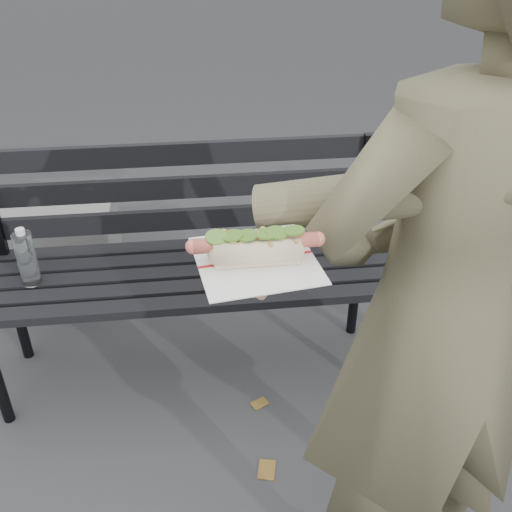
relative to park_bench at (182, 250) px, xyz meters
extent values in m
cylinder|color=black|center=(-0.66, 0.10, -0.30)|extent=(0.04, 0.04, 0.45)
cylinder|color=black|center=(0.68, -0.24, -0.30)|extent=(0.04, 0.04, 0.45)
cylinder|color=black|center=(0.68, 0.10, -0.30)|extent=(0.04, 0.04, 0.45)
cube|color=black|center=(0.01, -0.25, -0.06)|extent=(1.50, 0.07, 0.03)
cube|color=black|center=(0.01, -0.16, -0.06)|extent=(1.50, 0.07, 0.03)
cube|color=black|center=(0.01, -0.07, -0.06)|extent=(1.50, 0.07, 0.03)
cube|color=black|center=(0.01, 0.02, -0.06)|extent=(1.50, 0.07, 0.03)
cube|color=black|center=(0.01, 0.11, -0.06)|extent=(1.50, 0.07, 0.03)
cube|color=black|center=(0.68, 0.12, 0.15)|extent=(0.04, 0.03, 0.42)
cube|color=black|center=(0.01, 0.14, 0.05)|extent=(1.50, 0.02, 0.08)
cube|color=black|center=(0.01, 0.14, 0.18)|extent=(1.50, 0.02, 0.08)
cube|color=black|center=(0.01, 0.14, 0.31)|extent=(1.50, 0.02, 0.08)
cylinder|color=white|center=(-0.51, -0.08, 0.05)|extent=(0.06, 0.06, 0.19)
cylinder|color=white|center=(-0.51, -0.08, 0.16)|extent=(0.03, 0.03, 0.02)
imported|color=brown|center=(0.54, -0.89, 0.34)|extent=(0.72, 0.57, 1.74)
cylinder|color=brown|center=(0.41, -0.91, 0.66)|extent=(0.51, 0.23, 0.19)
cylinder|color=#D8A384|center=(0.19, -1.01, 0.59)|extent=(0.09, 0.08, 0.07)
ellipsoid|color=#D8A384|center=(0.15, -1.02, 0.59)|extent=(0.10, 0.12, 0.03)
cylinder|color=#D8A384|center=(0.09, -1.05, 0.59)|extent=(0.06, 0.02, 0.02)
cylinder|color=#D8A384|center=(0.09, -1.03, 0.59)|extent=(0.06, 0.02, 0.02)
cylinder|color=#D8A384|center=(0.09, -1.01, 0.59)|extent=(0.06, 0.02, 0.02)
cylinder|color=#D8A384|center=(0.09, -0.99, 0.59)|extent=(0.06, 0.02, 0.02)
cylinder|color=#D8A384|center=(0.16, -1.07, 0.59)|extent=(0.04, 0.05, 0.02)
cube|color=white|center=(0.15, -1.02, 0.60)|extent=(0.21, 0.21, 0.00)
cube|color=#B21E1E|center=(0.15, -1.02, 0.61)|extent=(0.19, 0.03, 0.00)
cylinder|color=#DC6454|center=(0.15, -1.02, 0.64)|extent=(0.20, 0.03, 0.02)
sphere|color=#DC6454|center=(0.05, -1.02, 0.64)|extent=(0.03, 0.03, 0.02)
sphere|color=#DC6454|center=(0.25, -1.02, 0.64)|extent=(0.03, 0.03, 0.02)
sphere|color=#9E6B2D|center=(0.19, -1.03, 0.65)|extent=(0.01, 0.01, 0.01)
sphere|color=#9E6B2D|center=(0.11, -1.01, 0.65)|extent=(0.01, 0.01, 0.01)
sphere|color=#9E6B2D|center=(0.12, -1.03, 0.65)|extent=(0.01, 0.01, 0.01)
sphere|color=#9E6B2D|center=(0.10, -1.02, 0.64)|extent=(0.01, 0.01, 0.01)
sphere|color=#9E6B2D|center=(0.17, -1.00, 0.65)|extent=(0.01, 0.01, 0.01)
sphere|color=#9E6B2D|center=(0.16, -1.02, 0.64)|extent=(0.01, 0.01, 0.01)
sphere|color=#9E6B2D|center=(0.20, -0.99, 0.64)|extent=(0.01, 0.01, 0.01)
sphere|color=#9E6B2D|center=(0.10, -1.01, 0.64)|extent=(0.01, 0.01, 0.01)
sphere|color=#9E6B2D|center=(0.17, -1.04, 0.64)|extent=(0.01, 0.01, 0.01)
sphere|color=#9E6B2D|center=(0.13, -1.02, 0.64)|extent=(0.01, 0.01, 0.01)
sphere|color=#9E6B2D|center=(0.11, -1.03, 0.65)|extent=(0.01, 0.01, 0.01)
sphere|color=#9E6B2D|center=(0.21, -1.04, 0.65)|extent=(0.01, 0.01, 0.01)
sphere|color=#9E6B2D|center=(0.09, -1.00, 0.64)|extent=(0.01, 0.01, 0.01)
sphere|color=#9E6B2D|center=(0.16, -1.00, 0.65)|extent=(0.01, 0.01, 0.01)
sphere|color=#9E6B2D|center=(0.12, -1.01, 0.65)|extent=(0.01, 0.01, 0.01)
sphere|color=#9E6B2D|center=(0.10, -1.01, 0.64)|extent=(0.01, 0.01, 0.01)
sphere|color=#9E6B2D|center=(0.14, -1.02, 0.65)|extent=(0.01, 0.01, 0.01)
sphere|color=#9E6B2D|center=(0.10, -0.99, 0.65)|extent=(0.01, 0.01, 0.01)
sphere|color=#9E6B2D|center=(0.09, -1.01, 0.64)|extent=(0.01, 0.01, 0.01)
sphere|color=#9E6B2D|center=(0.14, -1.02, 0.64)|extent=(0.01, 0.01, 0.01)
sphere|color=#9E6B2D|center=(0.20, -1.00, 0.64)|extent=(0.01, 0.01, 0.01)
sphere|color=#9E6B2D|center=(0.12, -1.00, 0.65)|extent=(0.01, 0.01, 0.01)
sphere|color=#9E6B2D|center=(0.15, -1.01, 0.65)|extent=(0.01, 0.01, 0.01)
sphere|color=#9E6B2D|center=(0.15, -0.99, 0.64)|extent=(0.01, 0.01, 0.01)
sphere|color=#9E6B2D|center=(0.16, -1.02, 0.64)|extent=(0.01, 0.01, 0.01)
sphere|color=#9E6B2D|center=(0.19, -1.01, 0.65)|extent=(0.01, 0.01, 0.01)
sphere|color=#9E6B2D|center=(0.11, -1.03, 0.65)|extent=(0.01, 0.01, 0.01)
sphere|color=#9E6B2D|center=(0.16, -1.02, 0.65)|extent=(0.01, 0.01, 0.01)
sphere|color=#9E6B2D|center=(0.11, -1.02, 0.65)|extent=(0.01, 0.01, 0.01)
sphere|color=#9E6B2D|center=(0.14, -1.02, 0.64)|extent=(0.01, 0.01, 0.01)
cylinder|color=#497C21|center=(0.08, -1.02, 0.65)|extent=(0.04, 0.04, 0.01)
cylinder|color=#497C21|center=(0.11, -1.01, 0.65)|extent=(0.04, 0.04, 0.01)
cylinder|color=#497C21|center=(0.13, -1.02, 0.65)|extent=(0.04, 0.04, 0.01)
cylinder|color=#497C21|center=(0.16, -1.02, 0.65)|extent=(0.04, 0.04, 0.01)
cylinder|color=#497C21|center=(0.18, -1.02, 0.65)|extent=(0.04, 0.04, 0.01)
cylinder|color=#497C21|center=(0.21, -1.01, 0.65)|extent=(0.04, 0.04, 0.01)
cube|color=brown|center=(1.13, -0.40, -0.52)|extent=(0.07, 0.06, 0.00)
cube|color=brown|center=(1.38, 0.97, -0.52)|extent=(0.08, 0.09, 0.00)
cube|color=brown|center=(-0.83, 1.04, -0.52)|extent=(0.05, 0.05, 0.00)
cube|color=brown|center=(0.34, 1.20, -0.52)|extent=(0.10, 0.08, 0.00)
cube|color=brown|center=(0.69, -0.14, -0.52)|extent=(0.05, 0.04, 0.00)
cube|color=brown|center=(0.25, -0.27, -0.52)|extent=(0.07, 0.06, 0.00)
cube|color=brown|center=(0.23, -0.56, -0.52)|extent=(0.07, 0.09, 0.00)
camera|label=1|loc=(0.05, -1.82, 1.14)|focal=42.00mm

